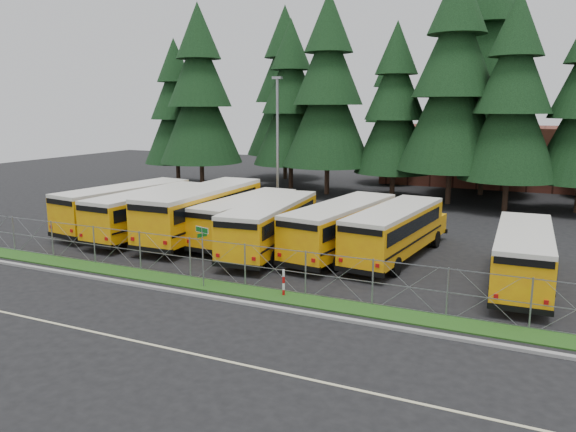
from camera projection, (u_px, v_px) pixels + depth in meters
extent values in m
plane|color=black|center=(275.00, 283.00, 26.19)|extent=(120.00, 120.00, 0.00)
cube|color=gray|center=(242.00, 302.00, 23.42)|extent=(50.00, 0.25, 0.12)
cube|color=#1E4914|center=(257.00, 293.00, 24.67)|extent=(50.00, 1.40, 0.06)
cube|color=beige|center=(170.00, 349.00, 19.08)|extent=(50.00, 0.12, 0.01)
cube|color=brown|center=(495.00, 155.00, 58.69)|extent=(22.00, 10.00, 6.00)
cylinder|color=gray|center=(203.00, 258.00, 25.27)|extent=(0.06, 0.06, 2.80)
cube|color=#0D5B18|center=(202.00, 230.00, 25.02)|extent=(0.77, 0.25, 0.22)
cube|color=white|center=(202.00, 230.00, 25.02)|extent=(0.81, 0.25, 0.26)
cube|color=#0D5B18|center=(202.00, 235.00, 25.07)|extent=(0.18, 0.53, 0.18)
cylinder|color=#B20C0C|center=(284.00, 283.00, 24.22)|extent=(0.11, 0.11, 1.20)
cylinder|color=gray|center=(278.00, 149.00, 40.62)|extent=(0.20, 0.20, 10.00)
cube|color=gray|center=(277.00, 78.00, 39.64)|extent=(0.70, 0.35, 0.18)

